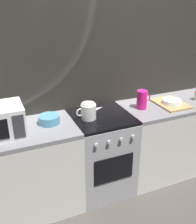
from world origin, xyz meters
name	(u,v)px	position (x,y,z in m)	size (l,w,h in m)	color
ground_plane	(101,186)	(0.00, 0.00, 0.00)	(8.00, 8.00, 0.00)	#47423D
back_wall	(89,79)	(0.00, 0.32, 1.20)	(3.60, 0.05, 2.40)	#A39989
counter_left	(16,174)	(-0.90, 0.00, 0.45)	(1.20, 0.60, 0.90)	silver
stove_unit	(101,153)	(0.00, 0.00, 0.45)	(0.60, 0.63, 0.90)	#9E9EA3
counter_right	(169,137)	(0.90, 0.00, 0.45)	(1.20, 0.60, 0.90)	silver
kettle	(89,111)	(-0.14, -0.01, 0.98)	(0.28, 0.15, 0.17)	white
mixing_bowl	(49,119)	(-0.53, 0.05, 0.94)	(0.20, 0.20, 0.08)	teal
pitcher	(142,100)	(0.47, 0.01, 1.00)	(0.16, 0.11, 0.20)	#E5197A
dish_pile	(171,103)	(0.83, -0.04, 0.92)	(0.30, 0.40, 0.07)	tan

